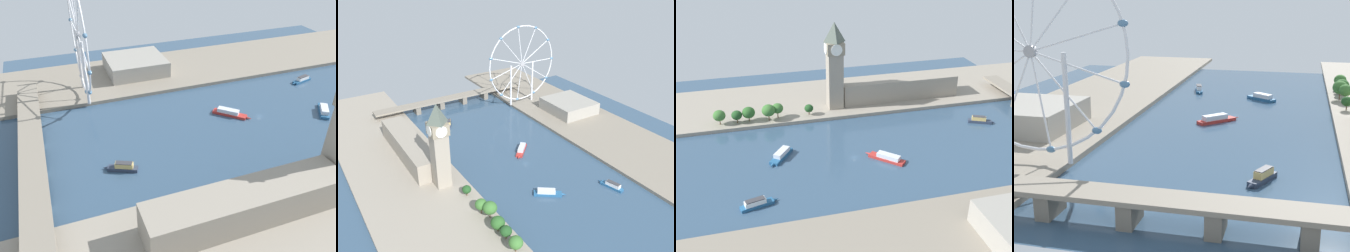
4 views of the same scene
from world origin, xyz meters
The scene contains 13 objects.
ground_plane centered at (0.00, 0.00, 0.00)m, with size 386.95×386.95×0.00m, color #334C66.
riverbank_left centered at (-108.47, 0.00, 1.50)m, with size 90.00×520.00×3.00m, color gray.
riverbank_right centered at (108.47, 0.00, 1.50)m, with size 90.00×520.00×3.00m, color gray.
clock_tower centered at (-84.04, 5.79, 42.56)m, with size 15.92×15.92×76.04m.
parliament_block centered at (-91.38, 68.55, 12.57)m, with size 22.00×109.52×19.14m, color gray.
tree_row_embankment centered at (-72.84, -63.92, 11.09)m, with size 13.77×82.94×14.22m.
ferris_wheel centered at (78.46, 123.49, 54.39)m, with size 96.59×3.20×100.29m.
riverside_hall centered at (112.84, 69.42, 10.12)m, with size 50.77×55.03×14.25m, color gray.
river_bridge centered at (0.00, 169.85, 8.57)m, with size 198.95×15.58×11.54m.
tour_boat_0 centered at (40.77, -72.84, 2.25)m, with size 9.95×24.13×5.52m.
tour_boat_1 centered at (9.62, 21.57, 2.08)m, with size 25.13×25.17×5.03m.
tour_boat_2 centered at (-27.63, 118.01, 2.40)m, with size 12.59×21.61×5.99m.
tour_boat_3 centered at (-13.10, -51.53, 2.20)m, with size 25.10×19.70×5.30m.
Camera 2 is at (-181.10, -253.43, 192.94)m, focal length 40.18 mm.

